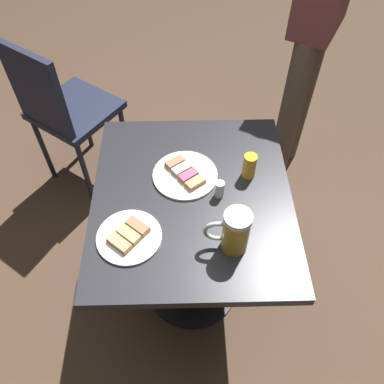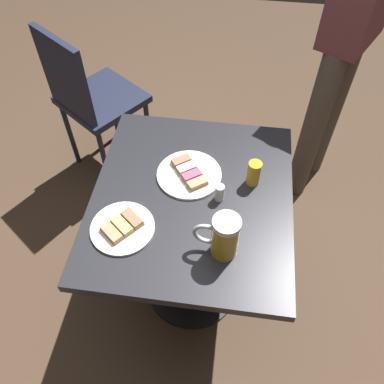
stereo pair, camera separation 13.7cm
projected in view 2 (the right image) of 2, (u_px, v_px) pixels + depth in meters
ground_plane at (192, 285)px, 1.95m from camera, size 6.00×6.00×0.00m
cafe_table at (192, 220)px, 1.51m from camera, size 0.70×0.79×0.71m
plate_near at (189, 174)px, 1.44m from camera, size 0.24×0.24×0.03m
plate_far at (122, 227)px, 1.30m from camera, size 0.21×0.21×0.03m
beer_mug at (223, 236)px, 1.19m from camera, size 0.14×0.09×0.16m
beer_glass_small at (254, 173)px, 1.39m from camera, size 0.05×0.05×0.10m
salt_shaker at (220, 192)px, 1.36m from camera, size 0.03×0.03×0.07m
cafe_chair at (90, 97)px, 2.03m from camera, size 0.53×0.53×0.90m
patron_standing at (352, 30)px, 1.66m from camera, size 0.31×0.37×1.61m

